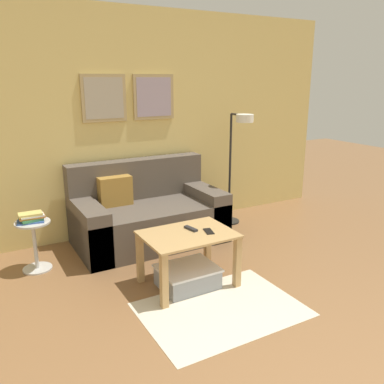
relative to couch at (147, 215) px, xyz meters
The scene contains 10 objects.
wall_back 1.08m from the couch, 92.97° to the left, with size 5.60×0.09×2.55m.
area_rug 1.64m from the couch, 92.13° to the right, with size 1.26×0.90×0.01m, color beige.
couch is the anchor object (origin of this frame).
coffee_table 1.11m from the couch, 94.53° to the right, with size 0.79×0.57×0.49m.
storage_bin 1.17m from the couch, 95.74° to the right, with size 0.50×0.41×0.19m.
floor_lamp 1.31m from the couch, ahead, with size 0.27×0.51×1.39m.
side_table 1.23m from the couch, behind, with size 0.32×0.32×0.49m.
book_stack 1.26m from the couch, behind, with size 0.26×0.21×0.09m.
remote_control 1.06m from the couch, 91.46° to the right, with size 0.04×0.15×0.02m, color #232328.
cell_phone 1.18m from the couch, 85.69° to the right, with size 0.07×0.14×0.01m, color black.
Camera 1 is at (-1.65, -0.79, 1.79)m, focal length 38.00 mm.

